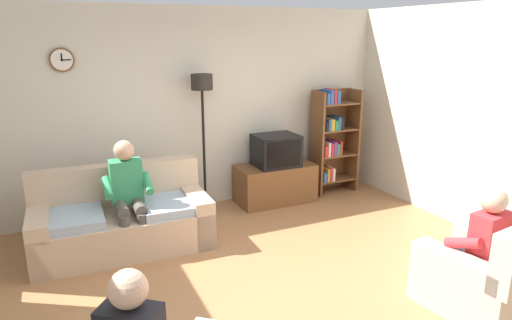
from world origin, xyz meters
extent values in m
plane|color=#9E6B42|center=(0.00, 0.00, 0.00)|extent=(12.00, 12.00, 0.00)
cube|color=beige|center=(0.00, 2.66, 1.35)|extent=(6.20, 0.12, 2.70)
cylinder|color=brown|center=(-1.56, 2.58, 2.05)|extent=(0.28, 0.03, 0.28)
cylinder|color=white|center=(-1.56, 2.56, 2.05)|extent=(0.24, 0.01, 0.24)
cube|color=black|center=(-1.56, 2.56, 2.08)|extent=(0.02, 0.01, 0.09)
cube|color=black|center=(-1.52, 2.56, 2.05)|extent=(0.11, 0.01, 0.01)
cube|color=tan|center=(-1.15, 1.60, 0.21)|extent=(1.92, 0.89, 0.42)
cube|color=tan|center=(-1.14, 1.96, 0.66)|extent=(1.90, 0.25, 0.48)
cube|color=tan|center=(-0.31, 1.58, 0.28)|extent=(0.24, 0.85, 0.56)
cube|color=tan|center=(-1.99, 1.63, 0.28)|extent=(0.24, 0.85, 0.56)
cube|color=#9EADBC|center=(-0.65, 1.54, 0.47)|extent=(0.62, 0.69, 0.10)
cube|color=#9EADBC|center=(-1.65, 1.57, 0.47)|extent=(0.62, 0.69, 0.10)
cube|color=brown|center=(1.07, 2.25, 0.27)|extent=(1.10, 0.56, 0.55)
cube|color=black|center=(1.07, 2.51, 0.30)|extent=(1.10, 0.04, 0.03)
cube|color=black|center=(1.07, 2.23, 0.77)|extent=(0.60, 0.48, 0.44)
cube|color=black|center=(1.07, 1.98, 0.77)|extent=(0.50, 0.01, 0.36)
cube|color=brown|center=(1.78, 2.30, 0.78)|extent=(0.04, 0.36, 1.55)
cube|color=brown|center=(2.42, 2.30, 0.78)|extent=(0.04, 0.36, 1.55)
cube|color=brown|center=(2.10, 2.47, 0.78)|extent=(0.64, 0.02, 1.55)
cube|color=brown|center=(2.10, 2.30, 0.19)|extent=(0.60, 0.34, 0.02)
cube|color=#2D59A5|center=(1.86, 2.28, 0.28)|extent=(0.06, 0.28, 0.15)
cube|color=gold|center=(1.92, 2.28, 0.31)|extent=(0.03, 0.28, 0.20)
cube|color=red|center=(1.96, 2.28, 0.31)|extent=(0.04, 0.28, 0.21)
cube|color=silver|center=(2.01, 2.28, 0.30)|extent=(0.04, 0.28, 0.19)
cube|color=brown|center=(2.10, 2.30, 0.58)|extent=(0.60, 0.34, 0.02)
cube|color=red|center=(1.86, 2.28, 0.68)|extent=(0.06, 0.28, 0.17)
cube|color=silver|center=(1.92, 2.28, 0.70)|extent=(0.03, 0.28, 0.21)
cube|color=red|center=(1.96, 2.28, 0.69)|extent=(0.04, 0.28, 0.20)
cube|color=#72338C|center=(2.02, 2.28, 0.70)|extent=(0.05, 0.28, 0.21)
cube|color=#267F4C|center=(2.07, 2.28, 0.68)|extent=(0.05, 0.28, 0.17)
cube|color=red|center=(2.12, 2.28, 0.70)|extent=(0.03, 0.28, 0.21)
cube|color=brown|center=(2.10, 2.30, 0.97)|extent=(0.60, 0.34, 0.02)
cube|color=black|center=(1.86, 2.28, 1.05)|extent=(0.04, 0.28, 0.15)
cube|color=#2D59A5|center=(1.90, 2.28, 1.07)|extent=(0.04, 0.28, 0.17)
cube|color=gold|center=(1.96, 2.28, 1.07)|extent=(0.05, 0.28, 0.17)
cube|color=#267F4C|center=(2.02, 2.28, 1.05)|extent=(0.06, 0.28, 0.15)
cube|color=#2D59A5|center=(2.07, 2.28, 1.08)|extent=(0.04, 0.28, 0.19)
cube|color=black|center=(2.12, 2.28, 1.08)|extent=(0.04, 0.28, 0.19)
cube|color=brown|center=(2.10, 2.30, 1.36)|extent=(0.60, 0.34, 0.02)
cube|color=#2D59A5|center=(1.86, 2.28, 1.45)|extent=(0.05, 0.28, 0.16)
cube|color=#2D59A5|center=(1.92, 2.28, 1.47)|extent=(0.05, 0.28, 0.20)
cube|color=red|center=(1.98, 2.28, 1.47)|extent=(0.04, 0.28, 0.21)
cube|color=#2D59A5|center=(2.04, 2.28, 1.46)|extent=(0.05, 0.28, 0.19)
cylinder|color=black|center=(0.06, 2.35, 0.01)|extent=(0.28, 0.28, 0.03)
cylinder|color=black|center=(0.06, 2.35, 0.85)|extent=(0.04, 0.04, 1.70)
cylinder|color=black|center=(0.06, 2.35, 1.75)|extent=(0.28, 0.28, 0.20)
cube|color=#BCAD99|center=(1.52, -0.81, 0.20)|extent=(0.91, 0.95, 0.40)
cube|color=#BCAD99|center=(1.22, -0.84, 0.28)|extent=(0.31, 0.82, 0.56)
cube|color=#BCAD99|center=(1.82, -0.75, 0.28)|extent=(0.31, 0.82, 0.56)
cube|color=#338C59|center=(-1.07, 1.65, 0.78)|extent=(0.34, 0.21, 0.48)
sphere|color=tan|center=(-1.07, 1.64, 1.13)|extent=(0.22, 0.22, 0.22)
cylinder|color=#4C4742|center=(-0.98, 1.46, 0.54)|extent=(0.14, 0.38, 0.13)
cylinder|color=#4C4742|center=(-1.16, 1.47, 0.54)|extent=(0.14, 0.38, 0.13)
cylinder|color=#4C4742|center=(-0.99, 1.27, 0.26)|extent=(0.11, 0.11, 0.52)
cylinder|color=#4C4742|center=(-1.17, 1.28, 0.26)|extent=(0.11, 0.11, 0.52)
cylinder|color=#338C59|center=(-0.86, 1.55, 0.76)|extent=(0.10, 0.33, 0.20)
cylinder|color=#338C59|center=(-1.28, 1.56, 0.76)|extent=(0.10, 0.33, 0.20)
sphere|color=#D8AD8C|center=(-1.46, -0.98, 1.01)|extent=(0.22, 0.22, 0.22)
cube|color=red|center=(1.53, -0.86, 0.66)|extent=(0.37, 0.25, 0.48)
sphere|color=#D8AD8C|center=(1.53, -0.85, 1.01)|extent=(0.22, 0.22, 0.22)
cylinder|color=black|center=(1.41, -0.69, 0.42)|extent=(0.18, 0.39, 0.13)
cylinder|color=black|center=(1.59, -0.66, 0.42)|extent=(0.18, 0.39, 0.13)
cylinder|color=black|center=(1.38, -0.50, 0.20)|extent=(0.12, 0.12, 0.40)
cylinder|color=black|center=(1.56, -0.48, 0.20)|extent=(0.12, 0.12, 0.40)
cylinder|color=red|center=(1.31, -0.80, 0.64)|extent=(0.14, 0.34, 0.20)
cylinder|color=red|center=(1.72, -0.74, 0.64)|extent=(0.14, 0.34, 0.20)
camera|label=1|loc=(-1.73, -3.23, 2.34)|focal=31.73mm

